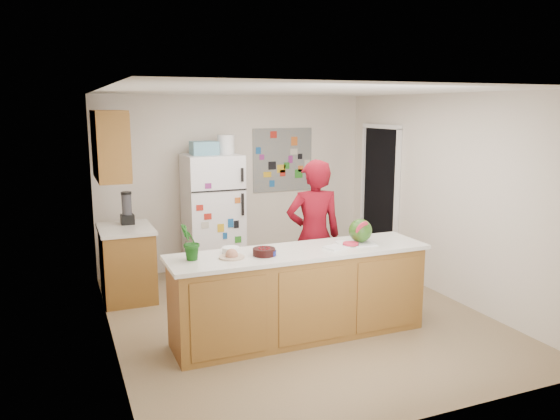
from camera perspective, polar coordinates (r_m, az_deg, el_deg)
name	(u,v)px	position (r m, az deg, el deg)	size (l,w,h in m)	color
floor	(297,317)	(6.31, 1.83, -11.12)	(4.00, 4.50, 0.02)	brown
wall_back	(235,182)	(8.04, -4.72, 2.93)	(4.00, 0.02, 2.50)	beige
wall_left	(106,223)	(5.46, -17.71, -1.27)	(0.02, 4.50, 2.50)	beige
wall_right	(447,197)	(7.01, 17.06, 1.34)	(0.02, 4.50, 2.50)	beige
ceiling	(299,90)	(5.86, 1.98, 12.41)	(4.00, 4.50, 0.02)	white
doorway	(380,197)	(8.19, 10.43, 1.30)	(0.03, 0.85, 2.04)	black
peninsula_base	(300,295)	(5.65, 2.08, -8.91)	(2.60, 0.62, 0.88)	brown
peninsula_top	(300,252)	(5.51, 2.12, -4.40)	(2.68, 0.70, 0.04)	silver
side_counter_base	(127,265)	(6.99, -15.66, -5.51)	(0.60, 0.80, 0.86)	brown
side_counter_top	(125,229)	(6.88, -15.85, -1.91)	(0.64, 0.84, 0.04)	silver
upper_cabinets	(110,145)	(6.68, -17.36, 6.49)	(0.35, 1.00, 0.80)	brown
refrigerator	(213,216)	(7.63, -7.03, -0.60)	(0.75, 0.70, 1.70)	silver
fridge_top_bin	(204,148)	(7.47, -7.94, 6.43)	(0.35, 0.28, 0.18)	#5999B2
photo_collage	(283,160)	(8.25, 0.28, 5.25)	(0.95, 0.01, 0.95)	slate
person	(314,236)	(6.25, 3.56, -2.76)	(0.64, 0.42, 1.76)	#5E0610
blender_appliance	(127,209)	(7.02, -15.71, 0.10)	(0.12, 0.12, 0.38)	black
cutting_board	(356,243)	(5.79, 7.95, -3.48)	(0.38, 0.28, 0.01)	silver
watermelon	(360,231)	(5.81, 8.40, -2.14)	(0.25, 0.25, 0.25)	#1A4E11
watermelon_slice	(351,244)	(5.70, 7.39, -3.52)	(0.16, 0.16, 0.02)	#C6293D
cherry_bowl	(264,252)	(5.30, -1.68, -4.39)	(0.22, 0.22, 0.07)	black
white_bowl	(231,250)	(5.40, -5.17, -4.20)	(0.17, 0.17, 0.06)	white
cobalt_bowl	(269,253)	(5.30, -1.17, -4.51)	(0.14, 0.14, 0.05)	navy
plate	(232,257)	(5.24, -5.07, -4.92)	(0.25, 0.25, 0.02)	beige
paper_towel	(335,247)	(5.59, 5.72, -3.92)	(0.19, 0.17, 0.02)	white
keys	(361,246)	(5.71, 8.43, -3.70)	(0.09, 0.04, 0.01)	gray
potted_plant	(190,242)	(5.16, -9.40, -3.34)	(0.19, 0.16, 0.35)	#144514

